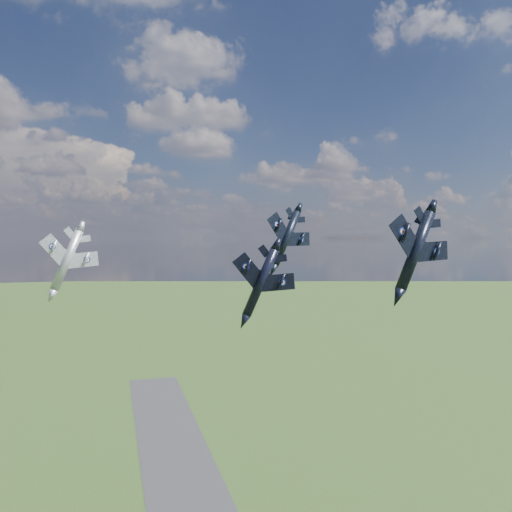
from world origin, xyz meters
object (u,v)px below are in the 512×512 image
object	(u,v)px
jet_right_navy	(415,251)
jet_left_silver	(67,260)
jet_lead_navy	(261,282)
jet_high_navy	(286,238)

from	to	relation	value
jet_right_navy	jet_left_silver	distance (m)	47.92
jet_lead_navy	jet_right_navy	xyz separation A→B (m)	(18.35, -8.00, 4.29)
jet_left_silver	jet_lead_navy	bearing A→B (deg)	-32.79
jet_high_navy	jet_right_navy	bearing A→B (deg)	-95.03
jet_lead_navy	jet_high_navy	xyz separation A→B (m)	(13.08, 26.50, 5.90)
jet_lead_navy	jet_left_silver	bearing A→B (deg)	171.40
jet_lead_navy	jet_left_silver	world-z (taller)	jet_left_silver
jet_left_silver	jet_high_navy	bearing A→B (deg)	13.21
jet_right_navy	jet_high_navy	bearing A→B (deg)	92.57
jet_lead_navy	jet_left_silver	xyz separation A→B (m)	(-25.27, 11.79, 2.77)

